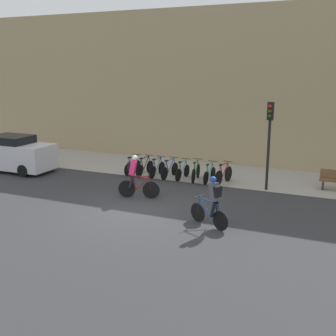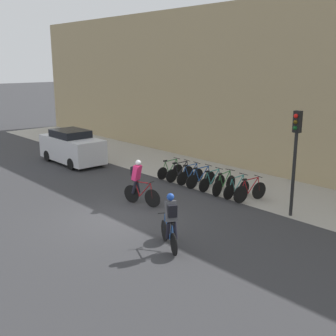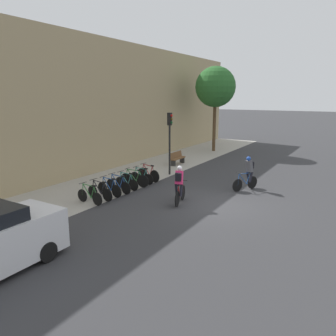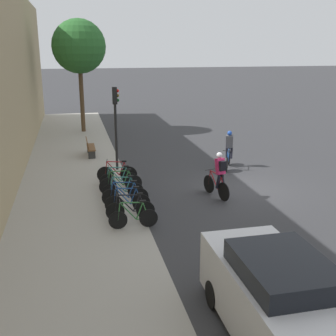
{
  "view_description": "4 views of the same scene",
  "coord_description": "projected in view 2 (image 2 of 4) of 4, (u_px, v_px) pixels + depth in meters",
  "views": [
    {
      "loc": [
        7.15,
        -13.29,
        5.25
      ],
      "look_at": [
        0.31,
        2.32,
        1.17
      ],
      "focal_mm": 45.0,
      "sensor_mm": 36.0,
      "label": 1
    },
    {
      "loc": [
        11.73,
        -8.34,
        5.47
      ],
      "look_at": [
        0.4,
        1.92,
        1.61
      ],
      "focal_mm": 45.0,
      "sensor_mm": 36.0,
      "label": 2
    },
    {
      "loc": [
        -13.22,
        -5.47,
        4.84
      ],
      "look_at": [
        -0.01,
        2.49,
        1.43
      ],
      "focal_mm": 35.0,
      "sensor_mm": 36.0,
      "label": 3
    },
    {
      "loc": [
        -15.13,
        6.65,
        5.58
      ],
      "look_at": [
        1.13,
        2.96,
        0.75
      ],
      "focal_mm": 45.0,
      "sensor_mm": 36.0,
      "label": 4
    }
  ],
  "objects": [
    {
      "name": "parked_bike_6",
      "position": [
        237.0,
        188.0,
        17.44
      ],
      "size": [
        0.46,
        1.58,
        0.94
      ],
      "color": "black",
      "rests_on": "ground"
    },
    {
      "name": "parked_bike_4",
      "position": [
        212.0,
        182.0,
        18.42
      ],
      "size": [
        0.46,
        1.57,
        0.94
      ],
      "color": "black",
      "rests_on": "ground"
    },
    {
      "name": "ground",
      "position": [
        121.0,
        218.0,
        15.2
      ],
      "size": [
        200.0,
        200.0,
        0.0
      ],
      "primitive_type": "plane",
      "color": "#333335"
    },
    {
      "name": "parked_bike_2",
      "position": [
        190.0,
        176.0,
        19.39
      ],
      "size": [
        0.46,
        1.59,
        0.95
      ],
      "color": "black",
      "rests_on": "ground"
    },
    {
      "name": "parked_bike_3",
      "position": [
        201.0,
        178.0,
        18.9
      ],
      "size": [
        0.46,
        1.69,
        0.95
      ],
      "color": "black",
      "rests_on": "ground"
    },
    {
      "name": "parked_bike_7",
      "position": [
        250.0,
        191.0,
        16.94
      ],
      "size": [
        0.49,
        1.68,
        0.99
      ],
      "color": "black",
      "rests_on": "ground"
    },
    {
      "name": "parked_bike_1",
      "position": [
        180.0,
        173.0,
        19.88
      ],
      "size": [
        0.46,
        1.63,
        0.95
      ],
      "color": "black",
      "rests_on": "ground"
    },
    {
      "name": "kerb_strip",
      "position": [
        239.0,
        183.0,
        19.59
      ],
      "size": [
        44.0,
        4.5,
        0.01
      ],
      "primitive_type": "cube",
      "color": "#A39E93",
      "rests_on": "ground"
    },
    {
      "name": "cyclist_pink",
      "position": [
        138.0,
        181.0,
        16.46
      ],
      "size": [
        1.7,
        0.6,
        1.8
      ],
      "color": "black",
      "rests_on": "ground"
    },
    {
      "name": "building_facade",
      "position": [
        276.0,
        89.0,
        20.22
      ],
      "size": [
        44.0,
        0.6,
        8.43
      ],
      "primitive_type": "cube",
      "color": "tan",
      "rests_on": "ground"
    },
    {
      "name": "parked_bike_0",
      "position": [
        170.0,
        170.0,
        20.37
      ],
      "size": [
        0.46,
        1.57,
        0.93
      ],
      "color": "black",
      "rests_on": "ground"
    },
    {
      "name": "traffic_light_pole",
      "position": [
        296.0,
        145.0,
        14.8
      ],
      "size": [
        0.26,
        0.3,
        3.84
      ],
      "color": "black",
      "rests_on": "ground"
    },
    {
      "name": "cyclist_grey",
      "position": [
        171.0,
        220.0,
        12.38
      ],
      "size": [
        1.57,
        0.83,
        1.77
      ],
      "color": "black",
      "rests_on": "ground"
    },
    {
      "name": "parked_car",
      "position": [
        72.0,
        147.0,
        23.26
      ],
      "size": [
        4.3,
        1.84,
        1.85
      ],
      "color": "silver",
      "rests_on": "ground"
    },
    {
      "name": "parked_bike_5",
      "position": [
        224.0,
        184.0,
        17.92
      ],
      "size": [
        0.46,
        1.72,
        0.98
      ],
      "color": "black",
      "rests_on": "ground"
    }
  ]
}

